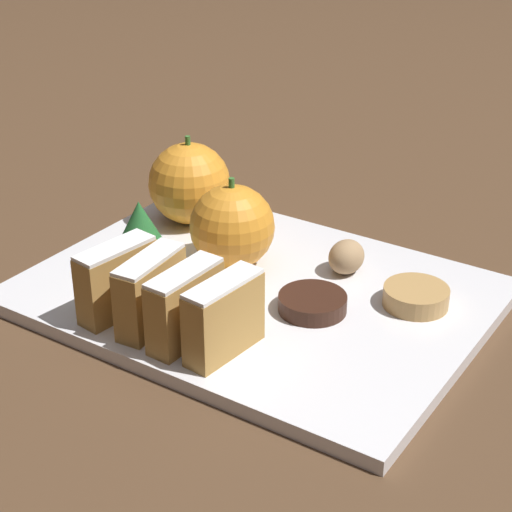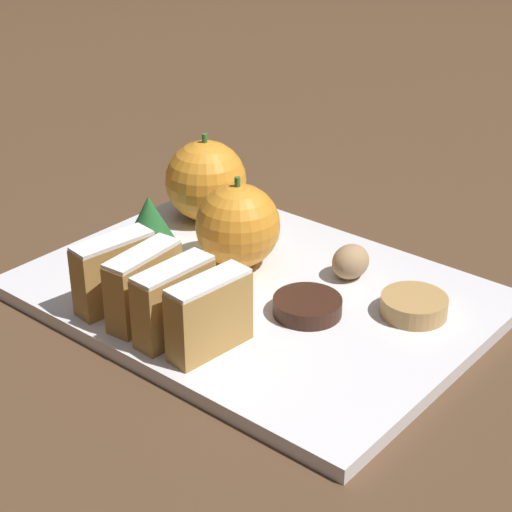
{
  "view_description": "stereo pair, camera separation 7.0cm",
  "coord_description": "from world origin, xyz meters",
  "px_view_note": "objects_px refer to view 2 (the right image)",
  "views": [
    {
      "loc": [
        -0.52,
        -0.34,
        0.36
      ],
      "look_at": [
        0.0,
        0.0,
        0.04
      ],
      "focal_mm": 60.0,
      "sensor_mm": 36.0,
      "label": 1
    },
    {
      "loc": [
        -0.47,
        -0.4,
        0.36
      ],
      "look_at": [
        0.0,
        0.0,
        0.04
      ],
      "focal_mm": 60.0,
      "sensor_mm": 36.0,
      "label": 2
    }
  ],
  "objects_px": {
    "orange_far": "(206,181)",
    "walnut": "(351,262)",
    "orange_near": "(238,226)",
    "chocolate_cookie": "(307,306)"
  },
  "relations": [
    {
      "from": "orange_far",
      "to": "walnut",
      "type": "distance_m",
      "value": 0.18
    },
    {
      "from": "orange_far",
      "to": "orange_near",
      "type": "bearing_deg",
      "value": -121.46
    },
    {
      "from": "orange_far",
      "to": "walnut",
      "type": "bearing_deg",
      "value": -93.31
    },
    {
      "from": "orange_near",
      "to": "walnut",
      "type": "distance_m",
      "value": 0.1
    },
    {
      "from": "walnut",
      "to": "orange_near",
      "type": "bearing_deg",
      "value": 115.61
    },
    {
      "from": "orange_near",
      "to": "chocolate_cookie",
      "type": "height_order",
      "value": "orange_near"
    },
    {
      "from": "orange_far",
      "to": "chocolate_cookie",
      "type": "distance_m",
      "value": 0.2
    },
    {
      "from": "walnut",
      "to": "orange_far",
      "type": "bearing_deg",
      "value": 86.69
    },
    {
      "from": "orange_near",
      "to": "orange_far",
      "type": "height_order",
      "value": "orange_far"
    },
    {
      "from": "walnut",
      "to": "chocolate_cookie",
      "type": "distance_m",
      "value": 0.07
    }
  ]
}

